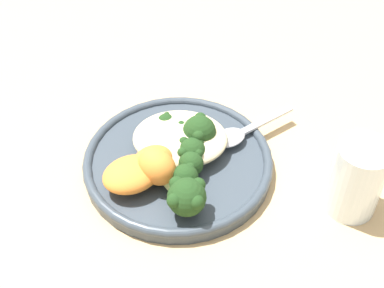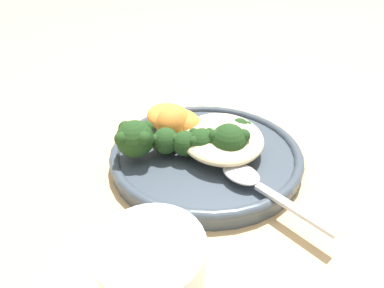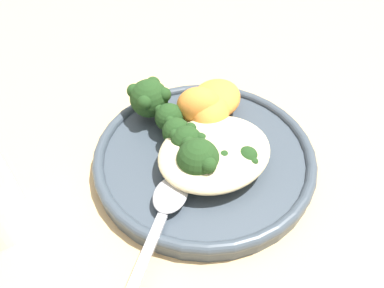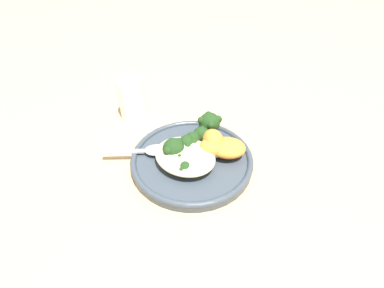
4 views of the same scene
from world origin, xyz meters
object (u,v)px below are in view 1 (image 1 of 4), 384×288
object	(u,v)px
broccoli_stalk_1	(179,174)
broccoli_stalk_2	(182,163)
broccoli_stalk_5	(174,139)
sweet_potato_chunk_2	(153,161)
plate	(178,162)
broccoli_stalk_3	(184,153)
spoon	(237,134)
water_glass	(357,179)
broccoli_stalk_4	(191,137)
broccoli_stalk_0	(182,192)
sweet_potato_chunk_0	(131,174)
quinoa_mound	(180,138)
sweet_potato_chunk_1	(157,167)
broccoli_stalk_6	(162,136)

from	to	relation	value
broccoli_stalk_1	broccoli_stalk_2	xyz separation A→B (m)	(0.00, 0.02, -0.00)
broccoli_stalk_5	sweet_potato_chunk_2	distance (m)	0.05
plate	sweet_potato_chunk_2	xyz separation A→B (m)	(-0.03, -0.03, 0.03)
broccoli_stalk_3	spoon	bearing A→B (deg)	23.55
broccoli_stalk_1	water_glass	size ratio (longest dim) A/B	0.82
broccoli_stalk_1	broccoli_stalk_4	distance (m)	0.06
broccoli_stalk_0	sweet_potato_chunk_0	bearing A→B (deg)	-149.86
quinoa_mound	sweet_potato_chunk_2	size ratio (longest dim) A/B	2.38
broccoli_stalk_0	quinoa_mound	bearing A→B (deg)	151.01
water_glass	sweet_potato_chunk_1	bearing A→B (deg)	179.02
sweet_potato_chunk_0	sweet_potato_chunk_2	size ratio (longest dim) A/B	1.39
broccoli_stalk_1	broccoli_stalk_5	world-z (taller)	broccoli_stalk_1
broccoli_stalk_0	spoon	xyz separation A→B (m)	(0.06, 0.12, -0.02)
broccoli_stalk_0	sweet_potato_chunk_2	world-z (taller)	broccoli_stalk_0
broccoli_stalk_3	broccoli_stalk_4	xyz separation A→B (m)	(0.01, 0.02, 0.00)
broccoli_stalk_3	broccoli_stalk_6	distance (m)	0.04
plate	broccoli_stalk_2	size ratio (longest dim) A/B	3.08
broccoli_stalk_0	sweet_potato_chunk_2	size ratio (longest dim) A/B	2.26
sweet_potato_chunk_2	spoon	distance (m)	0.12
broccoli_stalk_3	broccoli_stalk_5	distance (m)	0.03
broccoli_stalk_2	broccoli_stalk_3	xyz separation A→B (m)	(0.00, 0.02, 0.00)
quinoa_mound	broccoli_stalk_5	distance (m)	0.01
broccoli_stalk_3	sweet_potato_chunk_2	bearing A→B (deg)	-166.85
broccoli_stalk_1	broccoli_stalk_5	xyz separation A→B (m)	(-0.01, 0.06, -0.00)
broccoli_stalk_3	spoon	xyz separation A→B (m)	(0.06, 0.05, -0.01)
broccoli_stalk_6	sweet_potato_chunk_1	world-z (taller)	sweet_potato_chunk_1
broccoli_stalk_2	sweet_potato_chunk_1	world-z (taller)	sweet_potato_chunk_1
broccoli_stalk_2	broccoli_stalk_4	bearing A→B (deg)	88.03
broccoli_stalk_1	broccoli_stalk_2	size ratio (longest dim) A/B	1.02
broccoli_stalk_2	broccoli_stalk_4	distance (m)	0.04
broccoli_stalk_0	water_glass	world-z (taller)	water_glass
plate	quinoa_mound	size ratio (longest dim) A/B	2.00
broccoli_stalk_1	sweet_potato_chunk_0	size ratio (longest dim) A/B	1.13
quinoa_mound	broccoli_stalk_3	size ratio (longest dim) A/B	1.48
broccoli_stalk_1	sweet_potato_chunk_2	size ratio (longest dim) A/B	1.57
quinoa_mound	broccoli_stalk_0	bearing A→B (deg)	-83.31
sweet_potato_chunk_2	water_glass	bearing A→B (deg)	-4.30
plate	quinoa_mound	bearing A→B (deg)	86.07
plate	sweet_potato_chunk_0	distance (m)	0.07
broccoli_stalk_2	spoon	size ratio (longest dim) A/B	0.69
quinoa_mound	broccoli_stalk_4	xyz separation A→B (m)	(0.01, -0.00, 0.01)
sweet_potato_chunk_0	sweet_potato_chunk_2	distance (m)	0.03
quinoa_mound	broccoli_stalk_4	bearing A→B (deg)	-9.48
broccoli_stalk_1	broccoli_stalk_5	bearing A→B (deg)	137.35
broccoli_stalk_3	sweet_potato_chunk_0	bearing A→B (deg)	-160.23
broccoli_stalk_1	sweet_potato_chunk_2	distance (m)	0.04
sweet_potato_chunk_0	water_glass	size ratio (longest dim) A/B	0.73
sweet_potato_chunk_0	sweet_potato_chunk_1	size ratio (longest dim) A/B	1.41
broccoli_stalk_2	broccoli_stalk_5	xyz separation A→B (m)	(-0.01, 0.04, -0.00)
quinoa_mound	broccoli_stalk_3	xyz separation A→B (m)	(0.01, -0.03, 0.00)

